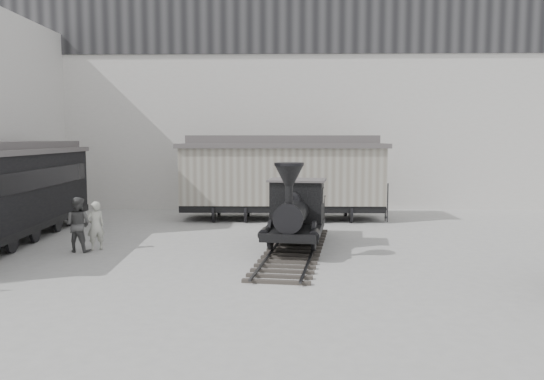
{
  "coord_description": "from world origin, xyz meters",
  "views": [
    {
      "loc": [
        0.39,
        -13.74,
        3.69
      ],
      "look_at": [
        0.01,
        3.71,
        2.0
      ],
      "focal_mm": 35.0,
      "sensor_mm": 36.0,
      "label": 1
    }
  ],
  "objects_px": {
    "boxcar": "(282,175)",
    "visitor_a": "(96,226)",
    "locomotive": "(296,217)",
    "visitor_b": "(78,224)"
  },
  "relations": [
    {
      "from": "visitor_a",
      "to": "visitor_b",
      "type": "xyz_separation_m",
      "value": [
        -0.5,
        -0.24,
        0.08
      ]
    },
    {
      "from": "locomotive",
      "to": "visitor_b",
      "type": "distance_m",
      "value": 7.19
    },
    {
      "from": "visitor_b",
      "to": "boxcar",
      "type": "bearing_deg",
      "value": -124.19
    },
    {
      "from": "locomotive",
      "to": "boxcar",
      "type": "xyz_separation_m",
      "value": [
        -0.48,
        6.47,
        0.94
      ]
    },
    {
      "from": "locomotive",
      "to": "visitor_a",
      "type": "bearing_deg",
      "value": -167.64
    },
    {
      "from": "boxcar",
      "to": "visitor_a",
      "type": "relative_size",
      "value": 5.74
    },
    {
      "from": "visitor_b",
      "to": "locomotive",
      "type": "bearing_deg",
      "value": -165.4
    },
    {
      "from": "boxcar",
      "to": "visitor_a",
      "type": "height_order",
      "value": "boxcar"
    },
    {
      "from": "locomotive",
      "to": "visitor_b",
      "type": "relative_size",
      "value": 4.65
    },
    {
      "from": "boxcar",
      "to": "visitor_a",
      "type": "bearing_deg",
      "value": -131.62
    }
  ]
}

